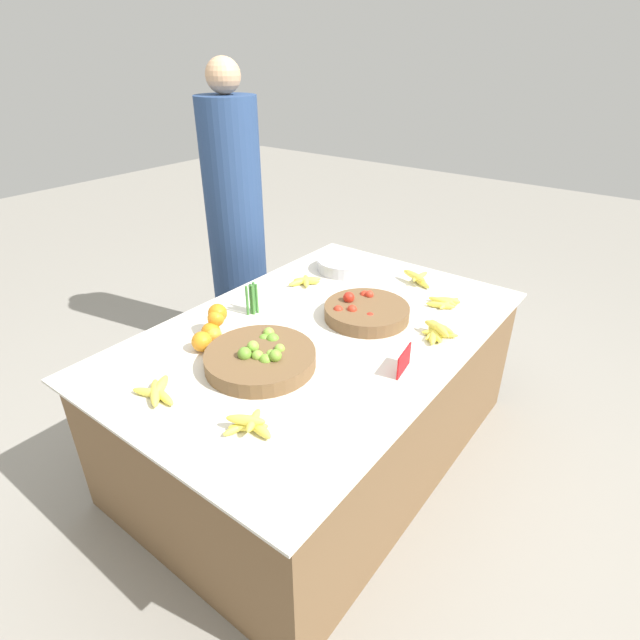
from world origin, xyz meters
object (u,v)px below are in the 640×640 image
metal_bowl (344,265)px  tomato_basket (366,311)px  vendor_person (236,229)px  lime_bowl (261,358)px  price_sign (404,361)px

metal_bowl → tomato_basket: bearing=-135.0°
tomato_basket → vendor_person: vendor_person is taller
lime_bowl → metal_bowl: 0.98m
tomato_basket → lime_bowl: bearing=169.0°
tomato_basket → metal_bowl: tomato_basket is taller
metal_bowl → vendor_person: bearing=99.6°
metal_bowl → vendor_person: size_ratio=0.17×
price_sign → metal_bowl: bearing=38.8°
tomato_basket → price_sign: bearing=-128.7°
tomato_basket → vendor_person: 1.11m
tomato_basket → metal_bowl: bearing=45.0°
metal_bowl → vendor_person: 0.71m
metal_bowl → price_sign: 0.97m
tomato_basket → price_sign: 0.43m
lime_bowl → tomato_basket: 0.57m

